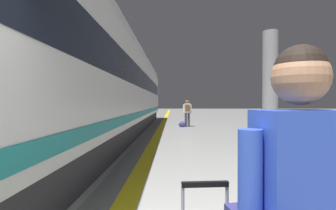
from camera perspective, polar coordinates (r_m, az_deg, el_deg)
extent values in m
cube|color=yellow|center=(11.17, -2.52, -7.04)|extent=(0.36, 80.00, 0.01)
cube|color=slate|center=(11.20, -4.20, -7.02)|extent=(0.61, 80.00, 0.01)
cube|color=#38383D|center=(11.34, -13.27, -5.17)|extent=(2.67, 23.89, 0.70)
cube|color=silver|center=(11.31, -13.29, 3.94)|extent=(2.90, 24.89, 2.90)
cylinder|color=silver|center=(11.47, -13.31, 10.94)|extent=(2.84, 24.39, 2.84)
cube|color=black|center=(11.33, -13.30, 5.71)|extent=(2.93, 23.39, 0.80)
cube|color=#197F7F|center=(11.30, -13.28, -1.89)|extent=(2.94, 24.39, 0.24)
cube|color=gray|center=(15.28, -15.13, 2.12)|extent=(0.02, 0.90, 2.00)
cube|color=blue|center=(1.19, 27.33, -15.77)|extent=(0.38, 0.27, 0.61)
cylinder|color=blue|center=(1.08, 17.85, -20.32)|extent=(0.09, 0.09, 0.57)
sphere|color=#A37556|center=(1.14, 27.43, 5.59)|extent=(0.22, 0.22, 0.22)
sphere|color=black|center=(1.15, 27.44, 6.84)|extent=(0.20, 0.20, 0.20)
cube|color=black|center=(1.25, 8.28, -17.11)|extent=(0.22, 0.04, 0.02)
cylinder|color=#383842|center=(15.64, 3.99, -3.33)|extent=(0.14, 0.14, 0.84)
cylinder|color=#383842|center=(15.64, 4.65, -3.33)|extent=(0.14, 0.14, 0.84)
cube|color=silver|center=(15.61, 4.32, -0.70)|extent=(0.34, 0.21, 0.60)
cylinder|color=silver|center=(15.61, 3.52, -0.89)|extent=(0.09, 0.09, 0.56)
cylinder|color=silver|center=(15.63, 5.12, -0.88)|extent=(0.09, 0.09, 0.56)
sphere|color=#A37556|center=(15.60, 4.32, 0.87)|extent=(0.22, 0.22, 0.22)
sphere|color=black|center=(15.60, 4.32, 0.96)|extent=(0.20, 0.20, 0.20)
cube|color=brown|center=(15.46, 4.34, -0.64)|extent=(0.26, 0.14, 0.40)
ellipsoid|color=navy|center=(15.44, 3.17, -4.38)|extent=(0.44, 0.26, 0.30)
torus|color=navy|center=(15.43, 3.17, -4.01)|extent=(0.22, 0.02, 0.22)
cylinder|color=gray|center=(8.16, 21.86, 2.76)|extent=(0.44, 0.44, 3.60)
cube|color=gray|center=(8.27, 21.81, -9.44)|extent=(0.56, 0.56, 0.10)
cylinder|color=#2D6638|center=(9.98, 20.05, -5.54)|extent=(0.44, 0.44, 0.85)
cylinder|color=#262628|center=(9.95, 20.06, -2.94)|extent=(0.46, 0.46, 0.06)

